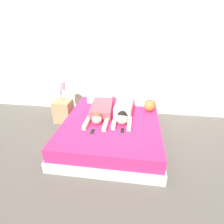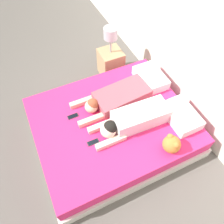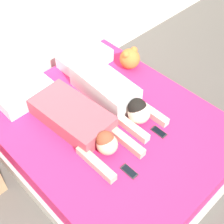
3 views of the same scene
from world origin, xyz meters
The scene contains 11 objects.
ground_plane centered at (0.00, 0.00, 0.00)m, with size 12.00×12.00×0.00m, color #5B5651.
wall_back centered at (0.00, 1.20, 1.30)m, with size 12.00×0.06×2.60m.
bed centered at (0.00, 0.00, 0.20)m, with size 1.76×2.09×0.41m.
pillow_head_left centered at (-0.38, 0.81, 0.48)m, with size 0.53×0.34×0.14m.
pillow_head_right centered at (0.38, 0.81, 0.48)m, with size 0.53×0.34×0.14m.
person_left centered at (-0.24, 0.17, 0.49)m, with size 0.45×1.10×0.21m.
person_right centered at (0.20, 0.19, 0.52)m, with size 0.34×1.04×0.24m.
cell_phone_left centered at (-0.26, -0.46, 0.41)m, with size 0.06×0.15×0.01m.
cell_phone_right centered at (0.22, -0.36, 0.41)m, with size 0.06×0.15×0.01m.
plush_toy centered at (0.69, 0.45, 0.52)m, with size 0.22×0.22×0.23m.
nightstand centered at (-1.17, 0.52, 0.31)m, with size 0.37×0.37×0.92m.
Camera 1 is at (0.39, -2.78, 1.98)m, focal length 28.00 mm.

